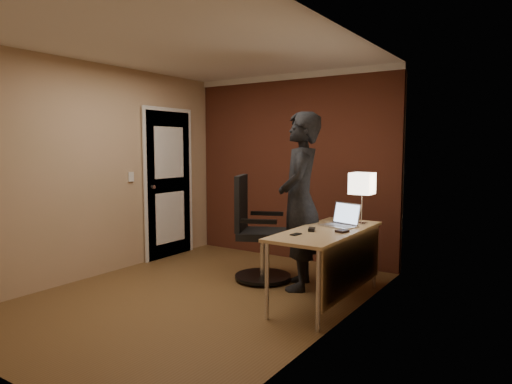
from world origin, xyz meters
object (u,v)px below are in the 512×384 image
office_chair (256,235)px  laptop (343,220)px  desk_lamp (362,184)px  phone (296,234)px  wallet (342,231)px  person (300,201)px  desk (333,243)px  mouse (312,230)px

office_chair → laptop: bearing=0.4°
desk_lamp → phone: 1.01m
wallet → person: person is taller
office_chair → person: (0.54, 0.03, 0.43)m
desk → desk_lamp: size_ratio=2.80×
laptop → mouse: (-0.13, -0.42, -0.05)m
laptop → wallet: bearing=-67.7°
mouse → office_chair: size_ratio=0.08×
desk → desk_lamp: 0.73m
desk_lamp → person: size_ratio=0.28×
desk_lamp → laptop: bearing=-118.8°
desk_lamp → desk: bearing=-101.2°
desk → wallet: wallet is taller
desk_lamp → office_chair: 1.33m
mouse → person: 0.61m
desk_lamp → wallet: 0.67m
phone → desk: bearing=69.0°
office_chair → person: 0.69m
mouse → office_chair: bearing=135.1°
desk_lamp → office_chair: (-1.16, -0.22, -0.62)m
person → office_chair: bearing=-110.4°
desk_lamp → wallet: size_ratio=4.86×
desk → laptop: (-0.02, 0.27, 0.19)m
desk → wallet: size_ratio=13.64×
phone → person: 0.79m
wallet → office_chair: size_ratio=0.09×
laptop → mouse: size_ratio=3.94×
wallet → person: bearing=151.7°
person → wallet: bearing=38.1°
laptop → phone: size_ratio=3.43×
wallet → person: size_ratio=0.06×
phone → person: size_ratio=0.06×
phone → wallet: size_ratio=1.05×
desk_lamp → person: (-0.62, -0.19, -0.20)m
laptop → desk_lamp: bearing=61.2°
office_chair → wallet: bearing=-14.9°
desk_lamp → wallet: (0.01, -0.53, -0.41)m
phone → laptop: bearing=80.6°
mouse → person: size_ratio=0.05×
desk_lamp → person: bearing=-162.8°
laptop → wallet: (0.13, -0.32, -0.05)m
laptop → wallet: size_ratio=3.58×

